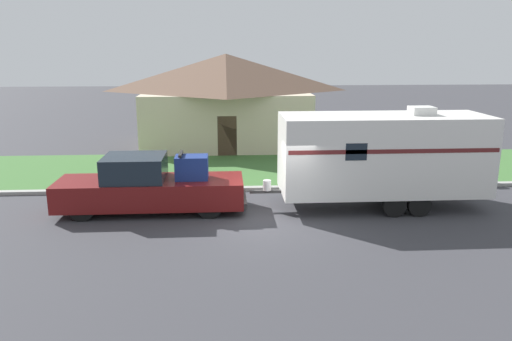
# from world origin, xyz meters

# --- Properties ---
(ground_plane) EXTENTS (120.00, 120.00, 0.00)m
(ground_plane) POSITION_xyz_m (0.00, 0.00, 0.00)
(ground_plane) COLOR #38383D
(curb_strip) EXTENTS (80.00, 0.30, 0.14)m
(curb_strip) POSITION_xyz_m (0.00, 3.75, 0.07)
(curb_strip) COLOR #999993
(curb_strip) RESTS_ON ground_plane
(lawn_strip) EXTENTS (80.00, 7.00, 0.03)m
(lawn_strip) POSITION_xyz_m (0.00, 7.40, 0.01)
(lawn_strip) COLOR #3D6B33
(lawn_strip) RESTS_ON ground_plane
(house_across_street) EXTENTS (9.90, 7.14, 5.20)m
(house_across_street) POSITION_xyz_m (-1.51, 13.58, 2.70)
(house_across_street) COLOR beige
(house_across_street) RESTS_ON ground_plane
(pickup_truck) EXTENTS (6.44, 1.99, 2.07)m
(pickup_truck) POSITION_xyz_m (-4.25, 1.35, 0.89)
(pickup_truck) COLOR black
(pickup_truck) RESTS_ON ground_plane
(travel_trailer) EXTENTS (8.20, 2.51, 3.56)m
(travel_trailer) POSITION_xyz_m (3.84, 1.35, 1.92)
(travel_trailer) COLOR black
(travel_trailer) RESTS_ON ground_plane
(mailbox) EXTENTS (0.48, 0.20, 1.39)m
(mailbox) POSITION_xyz_m (8.33, 4.46, 1.07)
(mailbox) COLOR brown
(mailbox) RESTS_ON ground_plane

